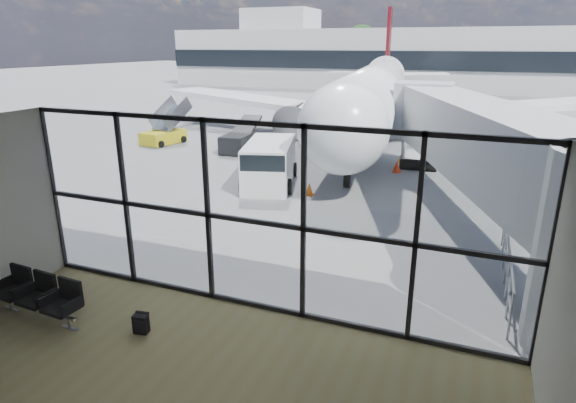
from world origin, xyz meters
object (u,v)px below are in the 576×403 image
Objects in this scene: seating_row at (41,293)px; belt_loader at (240,141)px; service_van at (269,163)px; airliner at (374,92)px; backpack at (141,324)px; mobile_stairs at (164,135)px.

belt_loader is (-4.09, 17.98, 0.03)m from seating_row.
seating_row is 12.00m from service_van.
airliner reaches higher than service_van.
airliner is at bearing 68.00° from service_van.
backpack is 18.93m from belt_loader.
service_van is 1.18× the size of belt_loader.
airliner is 14.49m from mobile_stairs.
service_van is (-1.46, -14.70, -1.85)m from airliner.
airliner reaches higher than seating_row.
seating_row is 18.44m from belt_loader.
airliner is 14.89m from service_van.
backpack is 21.63m from mobile_stairs.
seating_row is at bearing -101.86° from airliner.
service_van is 11.79m from mobile_stairs.
mobile_stairs is at bearing 115.08° from backpack.
mobile_stairs is at bearing 121.20° from seating_row.
service_van is at bearing 91.12° from backpack.
service_van reaches higher than seating_row.
backpack is 11.93m from service_van.
belt_loader is at bearing 101.53° from backpack.
seating_row is 0.07× the size of airliner.
service_van is 1.40× the size of mobile_stairs.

